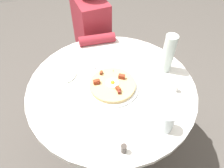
# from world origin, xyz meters

# --- Properties ---
(ground_plane) EXTENTS (6.00, 6.00, 0.00)m
(ground_plane) POSITION_xyz_m (0.00, 0.00, 0.00)
(ground_plane) COLOR #4C4742
(dining_table) EXTENTS (1.00, 1.00, 0.72)m
(dining_table) POSITION_xyz_m (0.00, 0.00, 0.55)
(dining_table) COLOR silver
(dining_table) RESTS_ON ground_plane
(person_seated) EXTENTS (0.52, 0.32, 1.14)m
(person_seated) POSITION_xyz_m (-0.70, 0.11, 0.51)
(person_seated) COLOR #2D2D33
(person_seated) RESTS_ON ground_plane
(pizza_plate) EXTENTS (0.31, 0.31, 0.01)m
(pizza_plate) POSITION_xyz_m (0.02, 0.00, 0.73)
(pizza_plate) COLOR white
(pizza_plate) RESTS_ON dining_table
(breakfast_pizza) EXTENTS (0.27, 0.27, 0.05)m
(breakfast_pizza) POSITION_xyz_m (0.02, 0.00, 0.74)
(breakfast_pizza) COLOR tan
(breakfast_pizza) RESTS_ON pizza_plate
(bread_plate) EXTENTS (0.16, 0.16, 0.01)m
(bread_plate) POSITION_xyz_m (-0.20, -0.24, 0.72)
(bread_plate) COLOR silver
(bread_plate) RESTS_ON dining_table
(napkin) EXTENTS (0.18, 0.15, 0.00)m
(napkin) POSITION_xyz_m (-0.26, -0.02, 0.72)
(napkin) COLOR white
(napkin) RESTS_ON dining_table
(fork) EXTENTS (0.18, 0.03, 0.00)m
(fork) POSITION_xyz_m (-0.25, 0.00, 0.73)
(fork) COLOR silver
(fork) RESTS_ON napkin
(knife) EXTENTS (0.18, 0.03, 0.00)m
(knife) POSITION_xyz_m (-0.26, -0.04, 0.73)
(knife) COLOR silver
(knife) RESTS_ON napkin
(water_glass) EXTENTS (0.07, 0.07, 0.12)m
(water_glass) POSITION_xyz_m (0.37, 0.14, 0.78)
(water_glass) COLOR silver
(water_glass) RESTS_ON dining_table
(water_bottle) EXTENTS (0.07, 0.07, 0.25)m
(water_bottle) POSITION_xyz_m (-0.00, 0.37, 0.84)
(water_bottle) COLOR silver
(water_bottle) RESTS_ON dining_table
(salt_shaker) EXTENTS (0.03, 0.03, 0.05)m
(salt_shaker) POSITION_xyz_m (0.18, 0.32, 0.74)
(salt_shaker) COLOR white
(salt_shaker) RESTS_ON dining_table
(pepper_shaker) EXTENTS (0.03, 0.03, 0.05)m
(pepper_shaker) POSITION_xyz_m (0.40, -0.11, 0.75)
(pepper_shaker) COLOR #3F3833
(pepper_shaker) RESTS_ON dining_table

